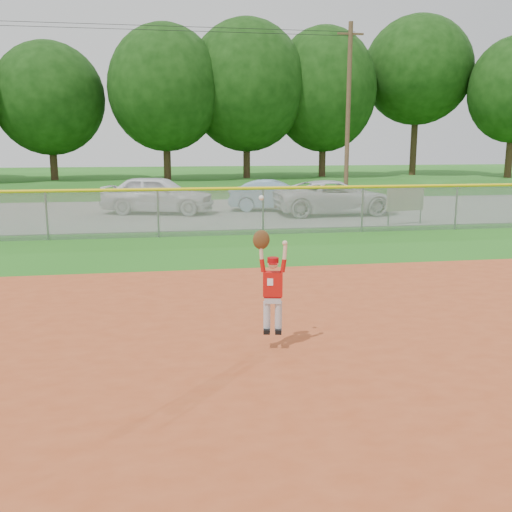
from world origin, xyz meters
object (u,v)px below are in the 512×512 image
at_px(sponsor_sign, 405,200).
at_px(ballplayer, 271,282).
at_px(car_blue, 275,195).
at_px(car_white_b, 335,197).
at_px(car_white_a, 158,194).

bearing_deg(sponsor_sign, ballplayer, -121.52).
height_order(car_blue, ballplayer, ballplayer).
height_order(car_blue, car_white_b, car_white_b).
bearing_deg(ballplayer, sponsor_sign, 58.48).
relative_size(car_white_a, car_blue, 1.17).
relative_size(car_blue, ballplayer, 1.99).
xyz_separation_m(car_white_b, ballplayer, (-5.41, -14.65, 0.30)).
xyz_separation_m(car_white_a, car_white_b, (7.11, -1.48, -0.09)).
xyz_separation_m(car_white_a, ballplayer, (1.70, -16.12, 0.21)).
distance_m(car_blue, ballplayer, 16.61).
height_order(sponsor_sign, ballplayer, ballplayer).
distance_m(car_white_a, car_blue, 4.94).
xyz_separation_m(car_white_b, sponsor_sign, (1.64, -3.16, 0.20)).
height_order(car_white_a, sponsor_sign, car_white_a).
xyz_separation_m(car_blue, car_white_b, (2.17, -1.64, 0.04)).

